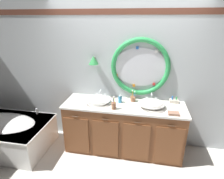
# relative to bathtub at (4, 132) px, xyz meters

# --- Properties ---
(ground_plane) EXTENTS (14.00, 14.00, 0.00)m
(ground_plane) POSITION_rel_bathtub_xyz_m (2.06, 0.10, -0.31)
(ground_plane) COLOR silver
(back_wall_assembly) EXTENTS (6.40, 0.26, 2.60)m
(back_wall_assembly) POSITION_rel_bathtub_xyz_m (2.08, 0.68, 1.00)
(back_wall_assembly) COLOR silver
(back_wall_assembly) RESTS_ON ground_plane
(vanity_counter) EXTENTS (2.02, 0.64, 0.89)m
(vanity_counter) POSITION_rel_bathtub_xyz_m (2.11, 0.35, 0.13)
(vanity_counter) COLOR brown
(vanity_counter) RESTS_ON ground_plane
(bathtub) EXTENTS (1.62, 0.96, 0.62)m
(bathtub) POSITION_rel_bathtub_xyz_m (0.00, 0.00, 0.00)
(bathtub) COLOR white
(bathtub) RESTS_ON ground_plane
(sink_basin_left) EXTENTS (0.43, 0.43, 0.10)m
(sink_basin_left) POSITION_rel_bathtub_xyz_m (1.67, 0.32, 0.63)
(sink_basin_left) COLOR white
(sink_basin_left) RESTS_ON vanity_counter
(sink_basin_right) EXTENTS (0.41, 0.41, 0.13)m
(sink_basin_right) POSITION_rel_bathtub_xyz_m (2.56, 0.32, 0.64)
(sink_basin_right) COLOR white
(sink_basin_right) RESTS_ON vanity_counter
(faucet_set_left) EXTENTS (0.22, 0.15, 0.15)m
(faucet_set_left) POSITION_rel_bathtub_xyz_m (1.67, 0.56, 0.64)
(faucet_set_left) COLOR silver
(faucet_set_left) RESTS_ON vanity_counter
(faucet_set_right) EXTENTS (0.21, 0.14, 0.16)m
(faucet_set_right) POSITION_rel_bathtub_xyz_m (2.56, 0.56, 0.64)
(faucet_set_right) COLOR silver
(faucet_set_right) RESTS_ON vanity_counter
(toothbrush_holder_left) EXTENTS (0.08, 0.08, 0.22)m
(toothbrush_holder_left) POSITION_rel_bathtub_xyz_m (1.98, 0.15, 0.64)
(toothbrush_holder_left) COLOR #996647
(toothbrush_holder_left) RESTS_ON vanity_counter
(toothbrush_holder_right) EXTENTS (0.10, 0.10, 0.21)m
(toothbrush_holder_right) POSITION_rel_bathtub_xyz_m (2.25, 0.50, 0.63)
(toothbrush_holder_right) COLOR #996647
(toothbrush_holder_right) RESTS_ON vanity_counter
(soap_dispenser) EXTENTS (0.06, 0.07, 0.14)m
(soap_dispenser) POSITION_rel_bathtub_xyz_m (2.04, 0.41, 0.64)
(soap_dispenser) COLOR #388EBC
(soap_dispenser) RESTS_ON vanity_counter
(folded_hand_towel) EXTENTS (0.17, 0.12, 0.03)m
(folded_hand_towel) POSITION_rel_bathtub_xyz_m (2.89, 0.15, 0.59)
(folded_hand_towel) COLOR #936B56
(folded_hand_towel) RESTS_ON vanity_counter
(toiletry_basket) EXTENTS (0.15, 0.09, 0.12)m
(toiletry_basket) POSITION_rel_bathtub_xyz_m (2.94, 0.56, 0.61)
(toiletry_basket) COLOR beige
(toiletry_basket) RESTS_ON vanity_counter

